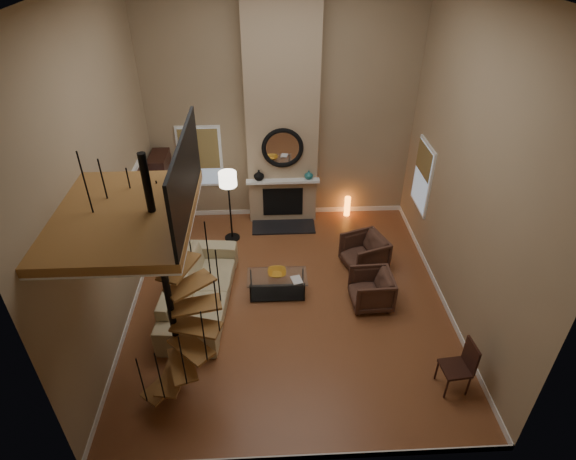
{
  "coord_description": "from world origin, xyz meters",
  "views": [
    {
      "loc": [
        -0.36,
        -6.84,
        6.32
      ],
      "look_at": [
        0.0,
        0.4,
        1.4
      ],
      "focal_mm": 29.36,
      "sensor_mm": 36.0,
      "label": 1
    }
  ],
  "objects_px": {
    "floor_lamp": "(228,185)",
    "hutch": "(164,192)",
    "armchair_far": "(375,289)",
    "side_chair": "(461,364)",
    "accent_lamp": "(347,206)",
    "coffee_table": "(277,283)",
    "armchair_near": "(367,252)",
    "sofa": "(199,288)"
  },
  "relations": [
    {
      "from": "floor_lamp",
      "to": "hutch",
      "type": "bearing_deg",
      "value": 159.47
    },
    {
      "from": "armchair_far",
      "to": "side_chair",
      "type": "xyz_separation_m",
      "value": [
        0.93,
        -1.98,
        0.17
      ]
    },
    {
      "from": "side_chair",
      "to": "accent_lamp",
      "type": "bearing_deg",
      "value": 100.37
    },
    {
      "from": "coffee_table",
      "to": "floor_lamp",
      "type": "xyz_separation_m",
      "value": [
        -0.99,
        1.99,
        1.13
      ]
    },
    {
      "from": "armchair_far",
      "to": "accent_lamp",
      "type": "relative_size",
      "value": 1.5
    },
    {
      "from": "side_chair",
      "to": "armchair_far",
      "type": "bearing_deg",
      "value": 115.14
    },
    {
      "from": "coffee_table",
      "to": "floor_lamp",
      "type": "relative_size",
      "value": 0.68
    },
    {
      "from": "armchair_near",
      "to": "coffee_table",
      "type": "height_order",
      "value": "armchair_near"
    },
    {
      "from": "sofa",
      "to": "side_chair",
      "type": "relative_size",
      "value": 2.94
    },
    {
      "from": "hutch",
      "to": "armchair_far",
      "type": "relative_size",
      "value": 2.39
    },
    {
      "from": "accent_lamp",
      "to": "sofa",
      "type": "bearing_deg",
      "value": -137.28
    },
    {
      "from": "hutch",
      "to": "sofa",
      "type": "bearing_deg",
      "value": -69.29
    },
    {
      "from": "hutch",
      "to": "coffee_table",
      "type": "bearing_deg",
      "value": -45.36
    },
    {
      "from": "sofa",
      "to": "armchair_near",
      "type": "xyz_separation_m",
      "value": [
        3.42,
        1.02,
        -0.04
      ]
    },
    {
      "from": "coffee_table",
      "to": "floor_lamp",
      "type": "distance_m",
      "value": 2.49
    },
    {
      "from": "floor_lamp",
      "to": "armchair_far",
      "type": "bearing_deg",
      "value": -39.6
    },
    {
      "from": "floor_lamp",
      "to": "accent_lamp",
      "type": "relative_size",
      "value": 3.31
    },
    {
      "from": "hutch",
      "to": "side_chair",
      "type": "relative_size",
      "value": 1.99
    },
    {
      "from": "side_chair",
      "to": "sofa",
      "type": "bearing_deg",
      "value": 153.36
    },
    {
      "from": "armchair_far",
      "to": "side_chair",
      "type": "relative_size",
      "value": 0.83
    },
    {
      "from": "sofa",
      "to": "coffee_table",
      "type": "xyz_separation_m",
      "value": [
        1.49,
        0.2,
        -0.11
      ]
    },
    {
      "from": "coffee_table",
      "to": "side_chair",
      "type": "distance_m",
      "value": 3.64
    },
    {
      "from": "armchair_near",
      "to": "accent_lamp",
      "type": "height_order",
      "value": "armchair_near"
    },
    {
      "from": "coffee_table",
      "to": "accent_lamp",
      "type": "distance_m",
      "value": 3.39
    },
    {
      "from": "sofa",
      "to": "armchair_near",
      "type": "relative_size",
      "value": 3.3
    },
    {
      "from": "armchair_near",
      "to": "side_chair",
      "type": "height_order",
      "value": "side_chair"
    },
    {
      "from": "coffee_table",
      "to": "floor_lamp",
      "type": "height_order",
      "value": "floor_lamp"
    },
    {
      "from": "side_chair",
      "to": "armchair_near",
      "type": "bearing_deg",
      "value": 104.99
    },
    {
      "from": "hutch",
      "to": "side_chair",
      "type": "xyz_separation_m",
      "value": [
        5.31,
        -4.91,
        -0.42
      ]
    },
    {
      "from": "hutch",
      "to": "accent_lamp",
      "type": "height_order",
      "value": "hutch"
    },
    {
      "from": "floor_lamp",
      "to": "sofa",
      "type": "bearing_deg",
      "value": -102.83
    },
    {
      "from": "hutch",
      "to": "armchair_far",
      "type": "height_order",
      "value": "hutch"
    },
    {
      "from": "hutch",
      "to": "armchair_near",
      "type": "xyz_separation_m",
      "value": [
        4.47,
        -1.74,
        -0.6
      ]
    },
    {
      "from": "coffee_table",
      "to": "side_chair",
      "type": "bearing_deg",
      "value": -40.11
    },
    {
      "from": "armchair_far",
      "to": "floor_lamp",
      "type": "bearing_deg",
      "value": -131.74
    },
    {
      "from": "armchair_far",
      "to": "coffee_table",
      "type": "bearing_deg",
      "value": -103.25
    },
    {
      "from": "sofa",
      "to": "floor_lamp",
      "type": "bearing_deg",
      "value": -7.45
    },
    {
      "from": "hutch",
      "to": "coffee_table",
      "type": "height_order",
      "value": "hutch"
    },
    {
      "from": "hutch",
      "to": "armchair_near",
      "type": "bearing_deg",
      "value": -21.34
    },
    {
      "from": "accent_lamp",
      "to": "side_chair",
      "type": "height_order",
      "value": "side_chair"
    },
    {
      "from": "accent_lamp",
      "to": "armchair_near",
      "type": "bearing_deg",
      "value": -87.05
    },
    {
      "from": "armchair_near",
      "to": "accent_lamp",
      "type": "bearing_deg",
      "value": 163.78
    }
  ]
}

